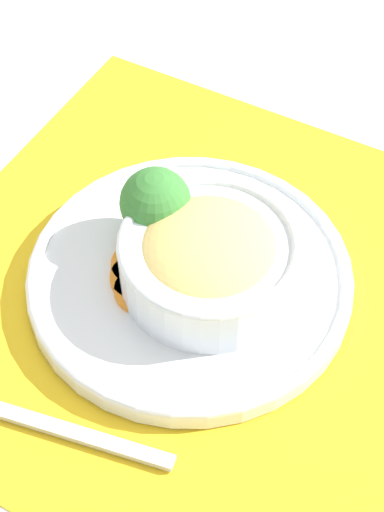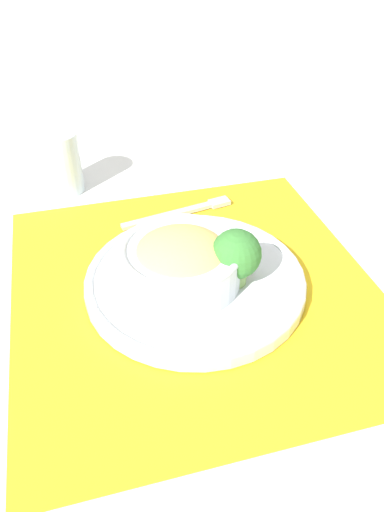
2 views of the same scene
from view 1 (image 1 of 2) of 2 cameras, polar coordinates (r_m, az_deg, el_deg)
ground_plane at (r=0.75m, az=-0.15°, el=-2.10°), size 4.00×4.00×0.00m
placemat at (r=0.75m, az=-0.15°, el=-2.00°), size 0.49×0.47×0.00m
plate at (r=0.74m, az=-0.15°, el=-1.38°), size 0.28×0.28×0.02m
bowl at (r=0.71m, az=1.22°, el=0.01°), size 0.15×0.15×0.06m
broccoli_floret at (r=0.73m, az=-2.48°, el=3.46°), size 0.06×0.06×0.08m
carrot_slice_near at (r=0.75m, az=-3.12°, el=0.24°), size 0.05×0.05×0.01m
carrot_slice_middle at (r=0.74m, az=-3.52°, el=-0.56°), size 0.05×0.05×0.01m
carrot_slice_far at (r=0.73m, az=-3.57°, el=-1.43°), size 0.05×0.05×0.01m
carrot_slice_extra at (r=0.72m, az=-3.27°, el=-2.28°), size 0.05×0.05×0.01m
fork at (r=0.68m, az=-10.14°, el=-10.86°), size 0.05×0.18×0.01m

